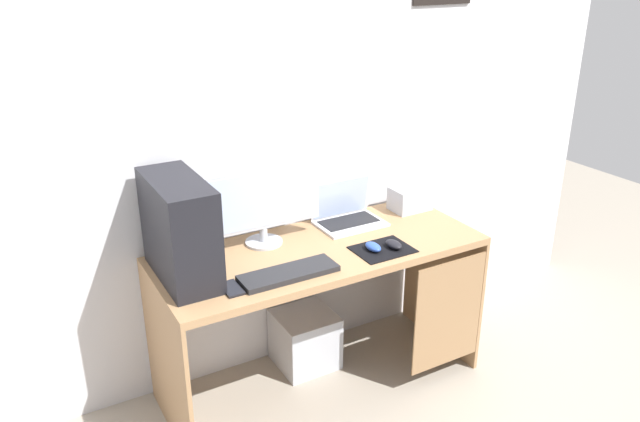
{
  "coord_description": "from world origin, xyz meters",
  "views": [
    {
      "loc": [
        -1.27,
        -2.24,
        1.98
      ],
      "look_at": [
        0.0,
        0.0,
        0.92
      ],
      "focal_mm": 35.25,
      "sensor_mm": 36.0,
      "label": 1
    }
  ],
  "objects_px": {
    "monitor": "(263,204)",
    "subwoofer": "(305,339)",
    "laptop": "(347,214)",
    "pc_tower": "(180,229)",
    "cell_phone": "(232,289)",
    "mouse_left": "(373,247)",
    "projector": "(410,199)",
    "mouse_right": "(394,244)",
    "keyboard": "(289,273)"
  },
  "relations": [
    {
      "from": "pc_tower",
      "to": "laptop",
      "type": "relative_size",
      "value": 1.44
    },
    {
      "from": "monitor",
      "to": "laptop",
      "type": "distance_m",
      "value": 0.49
    },
    {
      "from": "laptop",
      "to": "mouse_right",
      "type": "bearing_deg",
      "value": -85.83
    },
    {
      "from": "pc_tower",
      "to": "mouse_right",
      "type": "bearing_deg",
      "value": -13.66
    },
    {
      "from": "laptop",
      "to": "mouse_left",
      "type": "height_order",
      "value": "laptop"
    },
    {
      "from": "laptop",
      "to": "projector",
      "type": "xyz_separation_m",
      "value": [
        0.38,
        -0.01,
        0.02
      ]
    },
    {
      "from": "mouse_left",
      "to": "cell_phone",
      "type": "distance_m",
      "value": 0.69
    },
    {
      "from": "projector",
      "to": "mouse_right",
      "type": "bearing_deg",
      "value": -135.57
    },
    {
      "from": "laptop",
      "to": "mouse_left",
      "type": "relative_size",
      "value": 3.37
    },
    {
      "from": "mouse_right",
      "to": "subwoofer",
      "type": "bearing_deg",
      "value": 128.41
    },
    {
      "from": "mouse_left",
      "to": "subwoofer",
      "type": "bearing_deg",
      "value": 119.25
    },
    {
      "from": "monitor",
      "to": "cell_phone",
      "type": "distance_m",
      "value": 0.48
    },
    {
      "from": "monitor",
      "to": "laptop",
      "type": "height_order",
      "value": "monitor"
    },
    {
      "from": "cell_phone",
      "to": "mouse_right",
      "type": "bearing_deg",
      "value": -1.0
    },
    {
      "from": "monitor",
      "to": "mouse_left",
      "type": "distance_m",
      "value": 0.53
    },
    {
      "from": "pc_tower",
      "to": "projector",
      "type": "distance_m",
      "value": 1.27
    },
    {
      "from": "projector",
      "to": "mouse_left",
      "type": "xyz_separation_m",
      "value": [
        -0.45,
        -0.32,
        -0.04
      ]
    },
    {
      "from": "keyboard",
      "to": "cell_phone",
      "type": "relative_size",
      "value": 3.23
    },
    {
      "from": "monitor",
      "to": "subwoofer",
      "type": "bearing_deg",
      "value": 3.38
    },
    {
      "from": "pc_tower",
      "to": "laptop",
      "type": "distance_m",
      "value": 0.91
    },
    {
      "from": "keyboard",
      "to": "mouse_right",
      "type": "xyz_separation_m",
      "value": [
        0.53,
        -0.0,
        0.01
      ]
    },
    {
      "from": "monitor",
      "to": "cell_phone",
      "type": "bearing_deg",
      "value": -132.43
    },
    {
      "from": "mouse_left",
      "to": "mouse_right",
      "type": "bearing_deg",
      "value": -14.74
    },
    {
      "from": "pc_tower",
      "to": "monitor",
      "type": "xyz_separation_m",
      "value": [
        0.42,
        0.11,
        -0.02
      ]
    },
    {
      "from": "laptop",
      "to": "keyboard",
      "type": "bearing_deg",
      "value": -144.98
    },
    {
      "from": "pc_tower",
      "to": "mouse_right",
      "type": "height_order",
      "value": "pc_tower"
    },
    {
      "from": "monitor",
      "to": "mouse_right",
      "type": "distance_m",
      "value": 0.62
    },
    {
      "from": "monitor",
      "to": "cell_phone",
      "type": "relative_size",
      "value": 4.35
    },
    {
      "from": "mouse_left",
      "to": "cell_phone",
      "type": "xyz_separation_m",
      "value": [
        -0.69,
        -0.01,
        -0.02
      ]
    },
    {
      "from": "mouse_right",
      "to": "cell_phone",
      "type": "xyz_separation_m",
      "value": [
        -0.78,
        0.01,
        -0.02
      ]
    },
    {
      "from": "mouse_left",
      "to": "projector",
      "type": "bearing_deg",
      "value": 35.58
    },
    {
      "from": "monitor",
      "to": "subwoofer",
      "type": "height_order",
      "value": "monitor"
    },
    {
      "from": "mouse_right",
      "to": "laptop",
      "type": "bearing_deg",
      "value": 94.17
    },
    {
      "from": "monitor",
      "to": "laptop",
      "type": "relative_size",
      "value": 1.75
    },
    {
      "from": "laptop",
      "to": "keyboard",
      "type": "distance_m",
      "value": 0.62
    },
    {
      "from": "mouse_right",
      "to": "cell_phone",
      "type": "bearing_deg",
      "value": 179.0
    },
    {
      "from": "pc_tower",
      "to": "subwoofer",
      "type": "xyz_separation_m",
      "value": [
        0.63,
        0.13,
        -0.81
      ]
    },
    {
      "from": "monitor",
      "to": "mouse_right",
      "type": "bearing_deg",
      "value": -34.59
    },
    {
      "from": "laptop",
      "to": "mouse_left",
      "type": "xyz_separation_m",
      "value": [
        -0.07,
        -0.33,
        -0.02
      ]
    },
    {
      "from": "pc_tower",
      "to": "subwoofer",
      "type": "bearing_deg",
      "value": 11.37
    },
    {
      "from": "pc_tower",
      "to": "cell_phone",
      "type": "distance_m",
      "value": 0.32
    },
    {
      "from": "mouse_right",
      "to": "cell_phone",
      "type": "height_order",
      "value": "mouse_right"
    },
    {
      "from": "pc_tower",
      "to": "keyboard",
      "type": "bearing_deg",
      "value": -29.7
    },
    {
      "from": "keyboard",
      "to": "cell_phone",
      "type": "distance_m",
      "value": 0.25
    },
    {
      "from": "keyboard",
      "to": "mouse_left",
      "type": "bearing_deg",
      "value": 2.63
    },
    {
      "from": "subwoofer",
      "to": "monitor",
      "type": "bearing_deg",
      "value": -176.62
    },
    {
      "from": "mouse_right",
      "to": "subwoofer",
      "type": "distance_m",
      "value": 0.76
    },
    {
      "from": "monitor",
      "to": "cell_phone",
      "type": "height_order",
      "value": "monitor"
    },
    {
      "from": "keyboard",
      "to": "subwoofer",
      "type": "relative_size",
      "value": 1.46
    },
    {
      "from": "laptop",
      "to": "mouse_right",
      "type": "distance_m",
      "value": 0.36
    }
  ]
}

